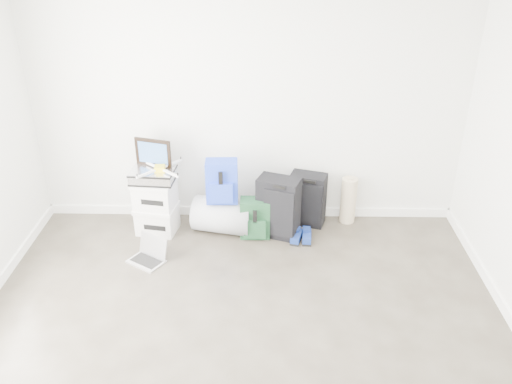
{
  "coord_description": "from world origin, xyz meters",
  "views": [
    {
      "loc": [
        0.19,
        -2.81,
        3.09
      ],
      "look_at": [
        0.09,
        1.9,
        0.6
      ],
      "focal_mm": 38.0,
      "sensor_mm": 36.0,
      "label": 1
    }
  ],
  "objects_px": {
    "large_suitcase": "(278,208)",
    "duffel_bag": "(223,215)",
    "boxes_stack": "(156,206)",
    "briefcase": "(153,175)",
    "carry_on": "(308,199)",
    "laptop": "(149,255)"
  },
  "relations": [
    {
      "from": "briefcase",
      "to": "large_suitcase",
      "type": "relative_size",
      "value": 0.66
    },
    {
      "from": "duffel_bag",
      "to": "large_suitcase",
      "type": "height_order",
      "value": "large_suitcase"
    },
    {
      "from": "briefcase",
      "to": "carry_on",
      "type": "xyz_separation_m",
      "value": [
        1.61,
        0.19,
        -0.37
      ]
    },
    {
      "from": "briefcase",
      "to": "large_suitcase",
      "type": "bearing_deg",
      "value": 2.04
    },
    {
      "from": "briefcase",
      "to": "carry_on",
      "type": "bearing_deg",
      "value": 11.24
    },
    {
      "from": "boxes_stack",
      "to": "briefcase",
      "type": "height_order",
      "value": "briefcase"
    },
    {
      "from": "boxes_stack",
      "to": "briefcase",
      "type": "xyz_separation_m",
      "value": [
        0.0,
        -0.0,
        0.36
      ]
    },
    {
      "from": "boxes_stack",
      "to": "briefcase",
      "type": "bearing_deg",
      "value": -80.36
    },
    {
      "from": "duffel_bag",
      "to": "boxes_stack",
      "type": "bearing_deg",
      "value": -166.69
    },
    {
      "from": "briefcase",
      "to": "duffel_bag",
      "type": "bearing_deg",
      "value": 5.02
    },
    {
      "from": "duffel_bag",
      "to": "carry_on",
      "type": "xyz_separation_m",
      "value": [
        0.9,
        0.18,
        0.1
      ]
    },
    {
      "from": "large_suitcase",
      "to": "duffel_bag",
      "type": "bearing_deg",
      "value": -165.95
    },
    {
      "from": "briefcase",
      "to": "laptop",
      "type": "xyz_separation_m",
      "value": [
        0.01,
        -0.55,
        -0.6
      ]
    },
    {
      "from": "boxes_stack",
      "to": "laptop",
      "type": "xyz_separation_m",
      "value": [
        0.01,
        -0.55,
        -0.24
      ]
    },
    {
      "from": "briefcase",
      "to": "laptop",
      "type": "bearing_deg",
      "value": -84.26
    },
    {
      "from": "boxes_stack",
      "to": "duffel_bag",
      "type": "relative_size",
      "value": 0.97
    },
    {
      "from": "duffel_bag",
      "to": "laptop",
      "type": "distance_m",
      "value": 0.9
    },
    {
      "from": "large_suitcase",
      "to": "laptop",
      "type": "distance_m",
      "value": 1.39
    },
    {
      "from": "boxes_stack",
      "to": "large_suitcase",
      "type": "distance_m",
      "value": 1.29
    },
    {
      "from": "boxes_stack",
      "to": "duffel_bag",
      "type": "bearing_deg",
      "value": 10.06
    },
    {
      "from": "carry_on",
      "to": "boxes_stack",
      "type": "bearing_deg",
      "value": -155.93
    },
    {
      "from": "duffel_bag",
      "to": "laptop",
      "type": "xyz_separation_m",
      "value": [
        -0.69,
        -0.56,
        -0.13
      ]
    }
  ]
}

